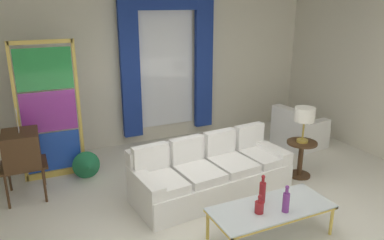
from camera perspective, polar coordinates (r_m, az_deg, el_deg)
ground_plane at (r=5.21m, az=3.68°, el=-13.96°), size 16.00×16.00×0.00m
wall_rear at (r=7.37m, az=-7.57°, el=7.96°), size 8.00×0.12×3.00m
wall_right at (r=7.44m, az=27.31°, el=6.23°), size 0.12×7.00×3.00m
curtained_window at (r=7.33m, az=-3.71°, el=9.93°), size 2.00×0.17×2.70m
couch_white_long at (r=5.58m, az=2.68°, el=-8.10°), size 2.41×1.15×0.86m
coffee_table at (r=4.64m, az=12.06°, el=-13.27°), size 1.49×0.63×0.41m
bottle_blue_decanter at (r=4.63m, az=10.76°, el=-10.69°), size 0.08×0.08×0.36m
bottle_crystal_tall at (r=4.44m, az=10.29°, el=-12.93°), size 0.10×0.10×0.23m
bottle_amber_squat at (r=4.50m, az=14.24°, el=-11.99°), size 0.08×0.08×0.34m
vintage_tv at (r=5.79m, az=-24.70°, el=-4.23°), size 0.62×0.61×1.35m
armchair_white at (r=7.58m, az=15.94°, el=-1.80°), size 0.92×0.91×0.80m
stained_glass_divider at (r=6.19m, az=-21.06°, el=0.82°), size 0.95×0.05×2.20m
peacock_figurine at (r=6.20m, az=-15.77°, el=-6.91°), size 0.44×0.60×0.50m
round_side_table at (r=6.28m, az=16.36°, el=-5.29°), size 0.48×0.48×0.59m
table_lamp_brass at (r=6.05m, az=16.91°, el=0.59°), size 0.32×0.32×0.57m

